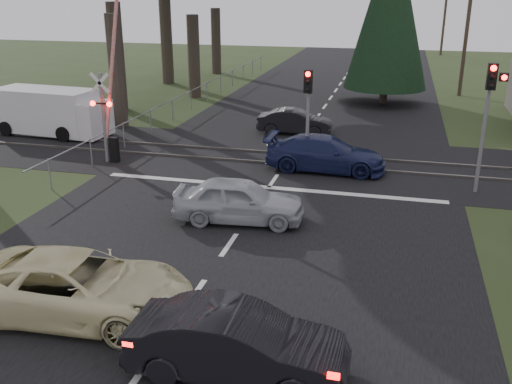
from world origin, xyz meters
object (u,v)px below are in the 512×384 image
(white_van, at_px, (53,112))
(dark_car_far, at_px, (295,122))
(utility_pole_far, at_px, (445,10))
(traffic_signal_right, at_px, (489,104))
(cream_coupe, at_px, (77,286))
(silver_car, at_px, (239,200))
(utility_pole_mid, at_px, (468,25))
(traffic_signal_center, at_px, (308,103))
(crossing_signal, at_px, (109,115))
(dark_hatchback, at_px, (238,344))
(blue_sedan, at_px, (325,154))

(white_van, bearing_deg, dark_car_far, 19.90)
(utility_pole_far, bearing_deg, traffic_signal_right, -91.20)
(utility_pole_far, distance_m, cream_coupe, 57.58)
(traffic_signal_right, relative_size, dark_car_far, 1.24)
(cream_coupe, bearing_deg, utility_pole_far, -14.36)
(traffic_signal_right, bearing_deg, silver_car, -149.08)
(white_van, bearing_deg, utility_pole_mid, 43.23)
(utility_pole_far, relative_size, dark_car_far, 2.38)
(traffic_signal_center, relative_size, utility_pole_far, 0.46)
(utility_pole_far, relative_size, white_van, 1.49)
(crossing_signal, relative_size, utility_pole_far, 0.77)
(dark_hatchback, height_order, blue_sedan, blue_sedan)
(white_van, bearing_deg, utility_pole_far, 68.15)
(utility_pole_far, bearing_deg, crossing_signal, -109.23)
(utility_pole_mid, height_order, utility_pole_far, same)
(traffic_signal_right, bearing_deg, crossing_signal, 178.79)
(utility_pole_far, height_order, silver_car, utility_pole_far)
(crossing_signal, distance_m, silver_car, 8.74)
(crossing_signal, relative_size, utility_pole_mid, 0.77)
(dark_car_far, distance_m, white_van, 12.22)
(blue_sedan, bearing_deg, white_van, 80.54)
(traffic_signal_right, relative_size, traffic_signal_center, 1.15)
(traffic_signal_right, distance_m, blue_sedan, 6.49)
(crossing_signal, bearing_deg, dark_hatchback, -53.64)
(traffic_signal_right, xyz_separation_m, utility_pole_far, (0.95, 45.53, 1.41))
(traffic_signal_center, height_order, dark_hatchback, traffic_signal_center)
(utility_pole_mid, relative_size, utility_pole_far, 1.00)
(traffic_signal_right, height_order, traffic_signal_center, traffic_signal_right)
(dark_hatchback, bearing_deg, blue_sedan, -0.18)
(traffic_signal_center, distance_m, dark_hatchback, 13.51)
(cream_coupe, bearing_deg, silver_car, -21.77)
(dark_hatchback, xyz_separation_m, white_van, (-14.23, 16.10, 0.46))
(dark_hatchback, relative_size, dark_car_far, 1.13)
(dark_car_far, bearing_deg, silver_car, 179.52)
(crossing_signal, height_order, dark_hatchback, crossing_signal)
(utility_pole_mid, distance_m, blue_sedan, 20.68)
(cream_coupe, distance_m, dark_car_far, 18.15)
(dark_hatchback, distance_m, dark_car_far, 19.44)
(traffic_signal_right, distance_m, utility_pole_mid, 20.60)
(blue_sedan, bearing_deg, dark_car_far, 22.91)
(blue_sedan, relative_size, dark_car_far, 1.29)
(traffic_signal_center, relative_size, silver_car, 0.98)
(crossing_signal, xyz_separation_m, utility_pole_far, (15.77, 45.21, 2.67))
(crossing_signal, bearing_deg, traffic_signal_right, -1.21)
(dark_hatchback, bearing_deg, white_van, 40.82)
(utility_pole_mid, xyz_separation_m, silver_car, (-8.70, -25.17, -4.01))
(traffic_signal_right, height_order, dark_car_far, traffic_signal_right)
(utility_pole_mid, relative_size, silver_car, 2.15)
(cream_coupe, relative_size, silver_car, 1.26)
(silver_car, bearing_deg, white_van, 48.65)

